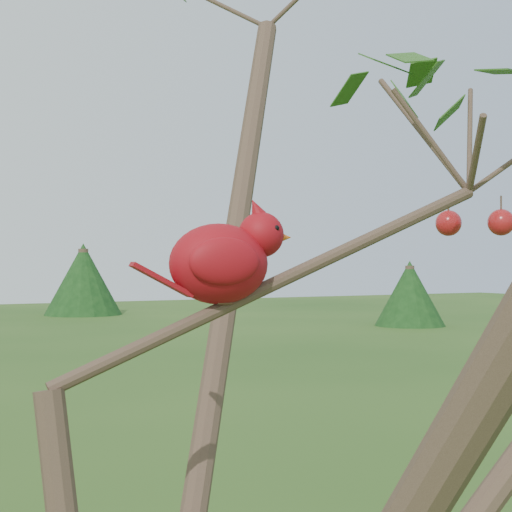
% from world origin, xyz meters
% --- Properties ---
extents(crabapple_tree, '(2.35, 2.05, 2.95)m').
position_xyz_m(crabapple_tree, '(0.03, -0.02, 2.12)').
color(crabapple_tree, '#402E22').
rests_on(crabapple_tree, ground).
extents(cardinal, '(0.21, 0.12, 0.15)m').
position_xyz_m(cardinal, '(0.17, 0.08, 2.10)').
color(cardinal, maroon).
rests_on(cardinal, ground).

